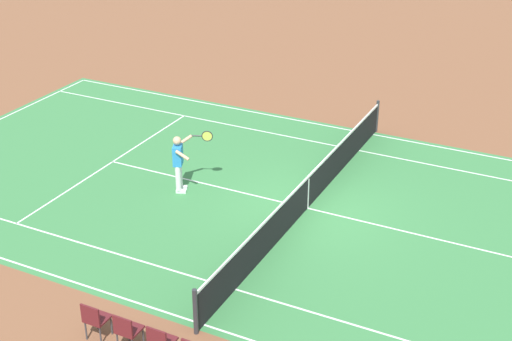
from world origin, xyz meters
name	(u,v)px	position (x,y,z in m)	size (l,w,h in m)	color
ground_plane	(307,208)	(0.00, 0.00, 0.00)	(60.00, 60.00, 0.00)	brown
court_slab	(307,208)	(0.00, 0.00, 0.00)	(24.20, 11.40, 0.00)	#387A42
court_line_markings	(307,208)	(0.00, 0.00, 0.00)	(23.85, 11.05, 0.01)	white
tennis_net	(308,192)	(0.00, 0.00, 0.49)	(0.10, 11.70, 1.08)	#2D2D33
tennis_player_near	(179,161)	(3.57, 0.65, 0.93)	(0.92, 0.94, 1.70)	white
tennis_ball	(320,169)	(0.55, -2.28, 0.03)	(0.07, 0.07, 0.07)	#CCE01E
spectator_chair_4	(160,341)	(0.15, 6.85, 0.52)	(0.44, 0.44, 0.88)	#38383D
spectator_chair_5	(127,329)	(0.92, 6.85, 0.52)	(0.44, 0.44, 0.88)	#38383D
spectator_chair_6	(95,318)	(1.70, 6.85, 0.52)	(0.44, 0.44, 0.88)	#38383D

